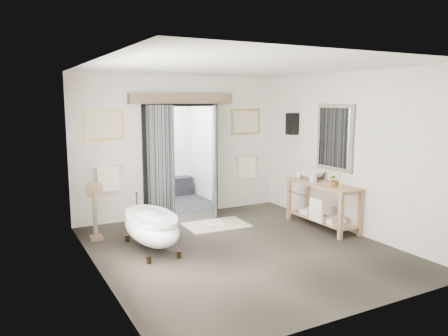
# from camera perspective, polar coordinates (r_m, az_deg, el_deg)

# --- Properties ---
(ground_plane) EXTENTS (5.00, 5.00, 0.00)m
(ground_plane) POSITION_cam_1_polar(r_m,az_deg,el_deg) (7.22, 2.28, -10.50)
(ground_plane) COLOR #443D33
(room_shell) EXTENTS (4.52, 5.02, 2.91)m
(room_shell) POSITION_cam_1_polar(r_m,az_deg,el_deg) (6.71, 2.63, 4.27)
(room_shell) COLOR silver
(room_shell) RESTS_ON ground_plane
(shower_room) EXTENTS (2.22, 2.01, 2.51)m
(shower_room) POSITION_cam_1_polar(r_m,az_deg,el_deg) (10.56, -8.71, 0.67)
(shower_room) COLOR black
(shower_room) RESTS_ON ground_plane
(back_wall_dressing) EXTENTS (3.82, 0.78, 2.52)m
(back_wall_dressing) POSITION_cam_1_polar(r_m,az_deg,el_deg) (8.93, -5.21, 3.50)
(back_wall_dressing) COLOR black
(back_wall_dressing) RESTS_ON ground_plane
(clawfoot_tub) EXTENTS (0.73, 1.64, 0.80)m
(clawfoot_tub) POSITION_cam_1_polar(r_m,az_deg,el_deg) (7.17, -9.51, -7.49)
(clawfoot_tub) COLOR #312214
(clawfoot_tub) RESTS_ON ground_plane
(vanity) EXTENTS (0.57, 1.60, 0.85)m
(vanity) POSITION_cam_1_polar(r_m,az_deg,el_deg) (8.44, 12.68, -4.28)
(vanity) COLOR #A37D5D
(vanity) RESTS_ON ground_plane
(pedestal_mirror) EXTENTS (0.31, 0.20, 1.04)m
(pedestal_mirror) POSITION_cam_1_polar(r_m,az_deg,el_deg) (7.86, -16.49, -5.86)
(pedestal_mirror) COLOR brown
(pedestal_mirror) RESTS_ON ground_plane
(rug) EXTENTS (1.24, 0.85, 0.01)m
(rug) POSITION_cam_1_polar(r_m,az_deg,el_deg) (8.50, -1.03, -7.43)
(rug) COLOR beige
(rug) RESTS_ON ground_plane
(slippers) EXTENTS (0.34, 0.26, 0.05)m
(slippers) POSITION_cam_1_polar(r_m,az_deg,el_deg) (8.37, -1.17, -7.47)
(slippers) COLOR silver
(slippers) RESTS_ON rug
(basin) EXTENTS (0.51, 0.51, 0.17)m
(basin) POSITION_cam_1_polar(r_m,az_deg,el_deg) (8.70, 11.42, -0.95)
(basin) COLOR white
(basin) RESTS_ON vanity
(plant) EXTENTS (0.27, 0.24, 0.27)m
(plant) POSITION_cam_1_polar(r_m,az_deg,el_deg) (8.06, 14.32, -1.49)
(plant) COLOR gray
(plant) RESTS_ON vanity
(soap_bottle_a) EXTENTS (0.10, 0.10, 0.21)m
(soap_bottle_a) POSITION_cam_1_polar(r_m,az_deg,el_deg) (8.42, 11.60, -1.15)
(soap_bottle_a) COLOR gray
(soap_bottle_a) RESTS_ON vanity
(soap_bottle_b) EXTENTS (0.18, 0.18, 0.18)m
(soap_bottle_b) POSITION_cam_1_polar(r_m,az_deg,el_deg) (8.81, 9.71, -0.77)
(soap_bottle_b) COLOR gray
(soap_bottle_b) RESTS_ON vanity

